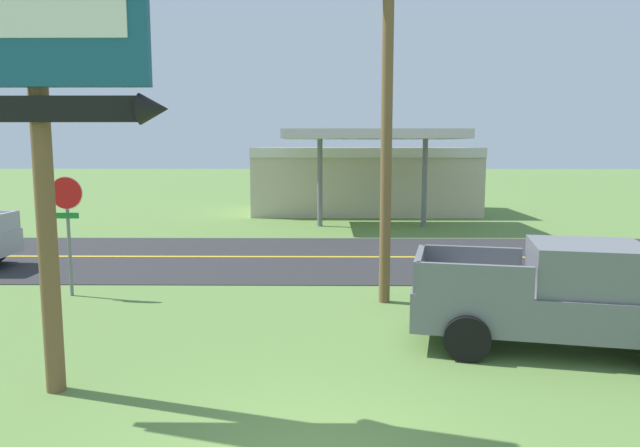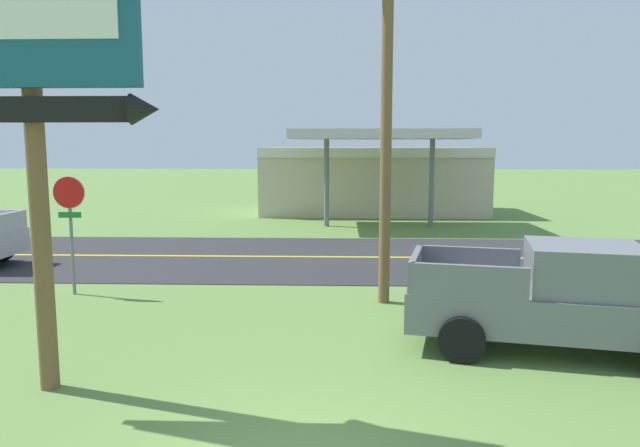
% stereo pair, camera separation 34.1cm
% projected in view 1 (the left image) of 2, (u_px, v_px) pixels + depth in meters
% --- Properties ---
extents(road_asphalt, '(140.00, 8.00, 0.02)m').
position_uv_depth(road_asphalt, '(322.00, 257.00, 19.50)').
color(road_asphalt, '#2B2B2D').
rests_on(road_asphalt, ground).
extents(road_centre_line, '(126.00, 0.20, 0.01)m').
position_uv_depth(road_centre_line, '(322.00, 257.00, 19.50)').
color(road_centre_line, gold).
rests_on(road_centre_line, road_asphalt).
extents(motel_sign, '(3.55, 0.54, 6.68)m').
position_uv_depth(motel_sign, '(38.00, 71.00, 8.14)').
color(motel_sign, brown).
rests_on(motel_sign, ground).
extents(stop_sign, '(0.80, 0.08, 2.95)m').
position_uv_depth(stop_sign, '(67.00, 214.00, 14.25)').
color(stop_sign, slate).
rests_on(stop_sign, ground).
extents(utility_pole, '(1.89, 0.26, 8.51)m').
position_uv_depth(utility_pole, '(387.00, 107.00, 13.35)').
color(utility_pole, brown).
rests_on(utility_pole, ground).
extents(gas_station, '(12.00, 11.50, 4.40)m').
position_uv_depth(gas_station, '(364.00, 178.00, 32.47)').
color(gas_station, beige).
rests_on(gas_station, ground).
extents(pickup_grey_parked_on_lawn, '(5.49, 3.03, 1.96)m').
position_uv_depth(pickup_grey_parked_on_lawn, '(562.00, 297.00, 10.59)').
color(pickup_grey_parked_on_lawn, slate).
rests_on(pickup_grey_parked_on_lawn, ground).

